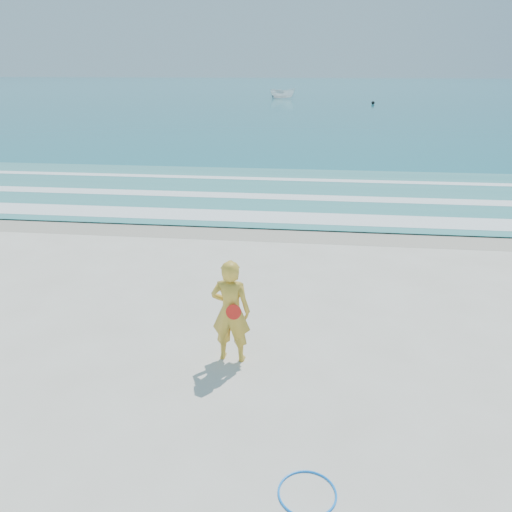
# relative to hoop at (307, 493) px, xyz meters

# --- Properties ---
(ground) EXTENTS (400.00, 400.00, 0.00)m
(ground) POSITION_rel_hoop_xyz_m (-1.19, 1.66, -0.01)
(ground) COLOR silver
(ground) RESTS_ON ground
(wet_sand) EXTENTS (400.00, 2.40, 0.00)m
(wet_sand) POSITION_rel_hoop_xyz_m (-1.19, 10.66, -0.01)
(wet_sand) COLOR #B2A893
(wet_sand) RESTS_ON ground
(ocean) EXTENTS (400.00, 190.00, 0.04)m
(ocean) POSITION_rel_hoop_xyz_m (-1.19, 106.66, 0.01)
(ocean) COLOR #19727F
(ocean) RESTS_ON ground
(shallow) EXTENTS (400.00, 10.00, 0.01)m
(shallow) POSITION_rel_hoop_xyz_m (-1.19, 15.66, 0.03)
(shallow) COLOR #59B7AD
(shallow) RESTS_ON ocean
(foam_near) EXTENTS (400.00, 1.40, 0.01)m
(foam_near) POSITION_rel_hoop_xyz_m (-1.19, 11.96, 0.04)
(foam_near) COLOR white
(foam_near) RESTS_ON shallow
(foam_mid) EXTENTS (400.00, 0.90, 0.01)m
(foam_mid) POSITION_rel_hoop_xyz_m (-1.19, 14.86, 0.04)
(foam_mid) COLOR white
(foam_mid) RESTS_ON shallow
(foam_far) EXTENTS (400.00, 0.60, 0.01)m
(foam_far) POSITION_rel_hoop_xyz_m (-1.19, 18.16, 0.04)
(foam_far) COLOR white
(foam_far) RESTS_ON shallow
(hoop) EXTENTS (0.87, 0.87, 0.03)m
(hoop) POSITION_rel_hoop_xyz_m (0.00, 0.00, 0.00)
(hoop) COLOR #0E7DFD
(hoop) RESTS_ON ground
(boat) EXTENTS (4.31, 2.41, 1.57)m
(boat) POSITION_rel_hoop_xyz_m (-5.47, 76.44, 0.81)
(boat) COLOR white
(boat) RESTS_ON ocean
(buoy) EXTENTS (0.44, 0.44, 0.44)m
(buoy) POSITION_rel_hoop_xyz_m (7.34, 66.05, 0.25)
(buoy) COLOR black
(buoy) RESTS_ON ocean
(woman) EXTENTS (0.74, 0.52, 1.95)m
(woman) POSITION_rel_hoop_xyz_m (-1.45, 2.97, 0.96)
(woman) COLOR gold
(woman) RESTS_ON ground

